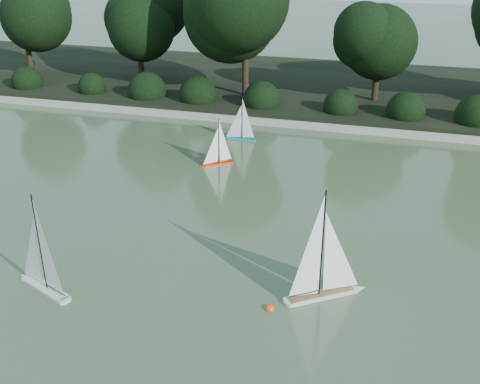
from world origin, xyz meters
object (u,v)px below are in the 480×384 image
at_px(sailboat_white_a, 40,272).
at_px(sailboat_white_b, 329,279).
at_px(sailboat_teal, 238,132).
at_px(sailboat_orange, 216,157).
at_px(race_buoy, 270,309).

bearing_deg(sailboat_white_a, sailboat_white_b, 13.38).
height_order(sailboat_white_b, sailboat_teal, sailboat_white_b).
distance_m(sailboat_white_a, sailboat_teal, 7.81).
height_order(sailboat_orange, race_buoy, sailboat_orange).
relative_size(sailboat_white_a, race_buoy, 11.63).
height_order(sailboat_white_b, sailboat_orange, sailboat_white_b).
relative_size(sailboat_white_b, sailboat_orange, 1.62).
bearing_deg(sailboat_teal, sailboat_orange, -90.29).
bearing_deg(sailboat_orange, sailboat_white_b, -54.46).
distance_m(sailboat_white_a, sailboat_orange, 5.92).
distance_m(sailboat_orange, sailboat_teal, 1.92).
height_order(sailboat_white_b, race_buoy, sailboat_white_b).
distance_m(sailboat_white_a, sailboat_white_b, 4.53).
relative_size(sailboat_white_b, sailboat_teal, 1.54).
bearing_deg(sailboat_white_b, sailboat_teal, 116.97).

